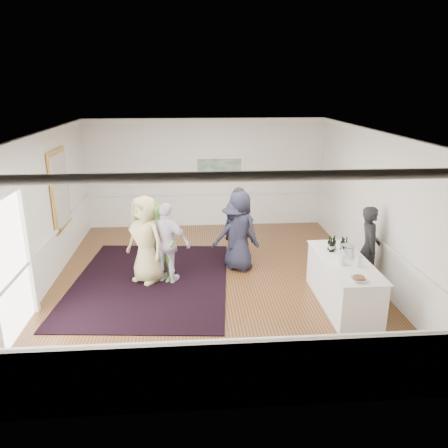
{
  "coord_description": "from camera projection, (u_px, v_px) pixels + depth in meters",
  "views": [
    {
      "loc": [
        -0.44,
        -8.75,
        4.12
      ],
      "look_at": [
        0.25,
        0.2,
        1.23
      ],
      "focal_mm": 35.0,
      "sensor_mm": 36.0,
      "label": 1
    }
  ],
  "objects": [
    {
      "name": "mirror",
      "position": [
        60.0,
        190.0,
        10.03
      ],
      "size": [
        0.05,
        1.25,
        1.85
      ],
      "color": "gold",
      "rests_on": "wall_left"
    },
    {
      "name": "ceiling",
      "position": [
        212.0,
        133.0,
        8.61
      ],
      "size": [
        7.0,
        8.0,
        0.02
      ],
      "primitive_type": "cube",
      "color": "white",
      "rests_on": "wall_back"
    },
    {
      "name": "wall_right",
      "position": [
        375.0,
        207.0,
        9.36
      ],
      "size": [
        0.02,
        8.0,
        3.2
      ],
      "primitive_type": "cube",
      "color": "white",
      "rests_on": "floor"
    },
    {
      "name": "wainscoting",
      "position": [
        213.0,
        259.0,
        9.44
      ],
      "size": [
        7.0,
        8.0,
        1.0
      ],
      "primitive_type": null,
      "color": "white",
      "rests_on": "floor"
    },
    {
      "name": "wall_left",
      "position": [
        41.0,
        214.0,
        8.85
      ],
      "size": [
        0.02,
        8.0,
        3.2
      ],
      "primitive_type": "cube",
      "color": "white",
      "rests_on": "floor"
    },
    {
      "name": "floor",
      "position": [
        213.0,
        280.0,
        9.59
      ],
      "size": [
        8.0,
        8.0,
        0.0
      ],
      "primitive_type": "plane",
      "color": "brown",
      "rests_on": "ground"
    },
    {
      "name": "wall_back",
      "position": [
        206.0,
        173.0,
        12.9
      ],
      "size": [
        7.0,
        0.02,
        3.2
      ],
      "primitive_type": "cube",
      "color": "white",
      "rests_on": "floor"
    },
    {
      "name": "nut_bowl",
      "position": [
        359.0,
        279.0,
        7.4
      ],
      "size": [
        0.27,
        0.27,
        0.07
      ],
      "color": "white",
      "rests_on": "serving_table"
    },
    {
      "name": "area_rug",
      "position": [
        151.0,
        281.0,
        9.54
      ],
      "size": [
        3.67,
        4.61,
        0.02
      ],
      "primitive_type": "cube",
      "rotation": [
        0.0,
        0.0,
        -0.09
      ],
      "color": "black",
      "rests_on": "floor"
    },
    {
      "name": "juice_pitchers",
      "position": [
        346.0,
        258.0,
        8.06
      ],
      "size": [
        0.4,
        0.36,
        0.24
      ],
      "color": "#62A139",
      "rests_on": "serving_table"
    },
    {
      "name": "guest_navy",
      "position": [
        240.0,
        231.0,
        9.95
      ],
      "size": [
        1.07,
        1.03,
        1.85
      ],
      "primitive_type": "imported",
      "rotation": [
        0.0,
        0.0,
        2.45
      ],
      "color": "#1E2033",
      "rests_on": "floor"
    },
    {
      "name": "wall_front",
      "position": [
        230.0,
        301.0,
        5.31
      ],
      "size": [
        7.0,
        0.02,
        3.2
      ],
      "primitive_type": "cube",
      "color": "white",
      "rests_on": "floor"
    },
    {
      "name": "ice_bucket",
      "position": [
        347.0,
        251.0,
        8.41
      ],
      "size": [
        0.26,
        0.26,
        0.25
      ],
      "primitive_type": "cylinder",
      "color": "silver",
      "rests_on": "serving_table"
    },
    {
      "name": "guest_lilac",
      "position": [
        167.0,
        243.0,
        9.28
      ],
      "size": [
        1.12,
        0.83,
        1.77
      ],
      "primitive_type": "imported",
      "rotation": [
        0.0,
        0.0,
        2.71
      ],
      "color": "silver",
      "rests_on": "floor"
    },
    {
      "name": "guest_tan",
      "position": [
        146.0,
        240.0,
        9.29
      ],
      "size": [
        1.11,
        1.07,
        1.92
      ],
      "primitive_type": "imported",
      "rotation": [
        0.0,
        0.0,
        -0.69
      ],
      "color": "tan",
      "rests_on": "floor"
    },
    {
      "name": "bartender",
      "position": [
        369.0,
        248.0,
        9.02
      ],
      "size": [
        0.57,
        0.73,
        1.77
      ],
      "primitive_type": "imported",
      "rotation": [
        0.0,
        0.0,
        1.32
      ],
      "color": "black",
      "rests_on": "floor"
    },
    {
      "name": "guest_dark_a",
      "position": [
        235.0,
        236.0,
        10.0
      ],
      "size": [
        1.09,
        0.7,
        1.61
      ],
      "primitive_type": "imported",
      "rotation": [
        0.0,
        0.0,
        3.24
      ],
      "color": "#1E2033",
      "rests_on": "floor"
    },
    {
      "name": "doorway",
      "position": [
        8.0,
        258.0,
        7.11
      ],
      "size": [
        0.1,
        1.78,
        2.56
      ],
      "color": "white",
      "rests_on": "wall_left"
    },
    {
      "name": "landscape_painting",
      "position": [
        219.0,
        167.0,
        12.82
      ],
      "size": [
        1.44,
        0.06,
        0.66
      ],
      "color": "white",
      "rests_on": "wall_back"
    },
    {
      "name": "guest_dark_b",
      "position": [
        238.0,
        223.0,
        10.63
      ],
      "size": [
        0.74,
        0.58,
        1.79
      ],
      "primitive_type": "imported",
      "rotation": [
        0.0,
        0.0,
        2.88
      ],
      "color": "black",
      "rests_on": "floor"
    },
    {
      "name": "wine_bottles",
      "position": [
        338.0,
        244.0,
        8.69
      ],
      "size": [
        0.39,
        0.26,
        0.31
      ],
      "color": "black",
      "rests_on": "serving_table"
    },
    {
      "name": "guest_green",
      "position": [
        161.0,
        243.0,
        9.37
      ],
      "size": [
        1.04,
        1.06,
        1.73
      ],
      "primitive_type": "imported",
      "rotation": [
        0.0,
        0.0,
        -0.87
      ],
      "color": "#85C64F",
      "rests_on": "floor"
    },
    {
      "name": "serving_table",
      "position": [
        343.0,
        282.0,
        8.42
      ],
      "size": [
        0.87,
        2.29,
        0.93
      ],
      "color": "white",
      "rests_on": "floor"
    }
  ]
}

